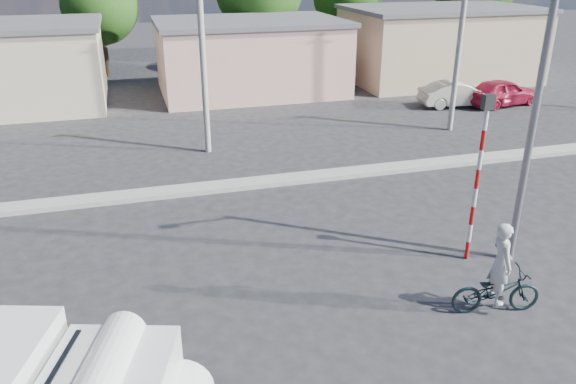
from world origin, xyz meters
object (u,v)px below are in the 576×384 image
object	(u,v)px
cyclist	(499,275)
car_cream	(457,94)
bicycle	(496,291)
traffic_pole	(479,166)
car_red	(502,92)
streetlight	(537,69)

from	to	relation	value
cyclist	car_cream	bearing A→B (deg)	-18.14
bicycle	traffic_pole	xyz separation A→B (m)	(0.74, 2.24, 2.07)
car_red	streetlight	bearing A→B (deg)	135.83
car_cream	traffic_pole	distance (m)	16.60
bicycle	streetlight	distance (m)	5.13
bicycle	cyclist	xyz separation A→B (m)	(0.00, 0.00, 0.42)
traffic_pole	streetlight	size ratio (longest dim) A/B	0.48
cyclist	car_red	bearing A→B (deg)	-24.86
cyclist	bicycle	bearing A→B (deg)	0.00
bicycle	traffic_pole	world-z (taller)	traffic_pole
car_cream	traffic_pole	size ratio (longest dim) A/B	0.90
cyclist	traffic_pole	bearing A→B (deg)	-7.38
cyclist	traffic_pole	size ratio (longest dim) A/B	0.43
cyclist	car_red	size ratio (longest dim) A/B	0.46
traffic_pole	car_cream	bearing A→B (deg)	59.38
cyclist	car_cream	distance (m)	18.80
streetlight	cyclist	bearing A→B (deg)	-130.87
cyclist	streetlight	world-z (taller)	streetlight
traffic_pole	cyclist	bearing A→B (deg)	-108.32
car_red	streetlight	xyz separation A→B (m)	(-9.84, -14.03, 4.26)
cyclist	car_red	xyz separation A→B (m)	(11.52, 15.97, -0.24)
bicycle	streetlight	world-z (taller)	streetlight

